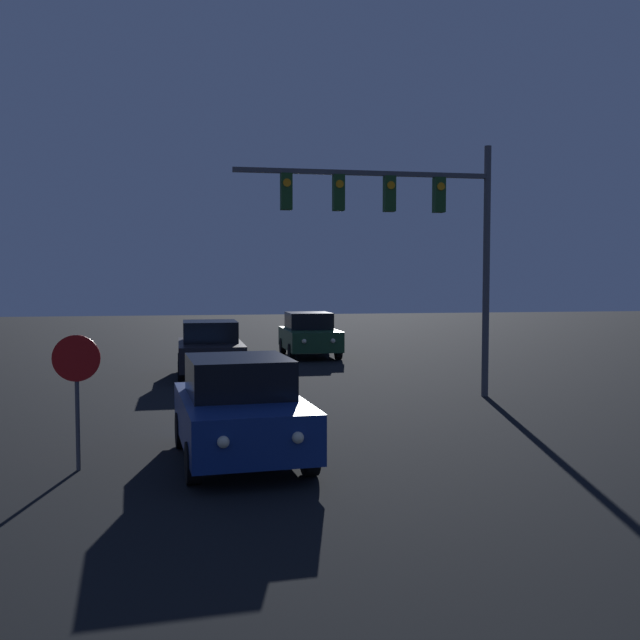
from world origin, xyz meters
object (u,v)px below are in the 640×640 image
at_px(car_far, 309,335).
at_px(stop_sign, 77,376).
at_px(car_near, 240,409).
at_px(traffic_signal_mast, 409,219).
at_px(car_mid, 210,349).

bearing_deg(car_far, stop_sign, 67.50).
relative_size(car_near, stop_sign, 1.87).
distance_m(car_near, car_far, 16.35).
height_order(traffic_signal_mast, stop_sign, traffic_signal_mast).
relative_size(car_far, traffic_signal_mast, 0.60).
bearing_deg(car_near, stop_sign, -0.05).
bearing_deg(car_near, traffic_signal_mast, -135.26).
bearing_deg(car_mid, stop_sign, 76.59).
bearing_deg(traffic_signal_mast, car_mid, 133.37).
xyz_separation_m(car_near, traffic_signal_mast, (4.74, 5.51, 3.77)).
bearing_deg(car_mid, car_far, -129.17).
relative_size(car_mid, car_far, 1.00).
distance_m(car_far, traffic_signal_mast, 11.07).
bearing_deg(car_far, traffic_signal_mast, 94.31).
relative_size(traffic_signal_mast, stop_sign, 3.03).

